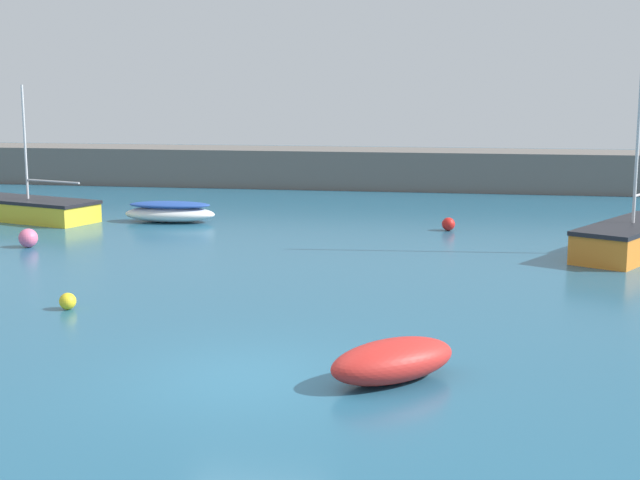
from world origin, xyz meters
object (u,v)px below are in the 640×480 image
object	(u,v)px
sailboat_twin_hulled	(29,209)
mooring_buoy_pink	(28,238)
fishing_dinghy_green	(393,361)
rowboat_with_red_cover	(170,212)
sailboat_tall_mast	(632,238)
mooring_buoy_red	(448,224)
mooring_buoy_yellow	(68,301)

from	to	relation	value
sailboat_twin_hulled	mooring_buoy_pink	size ratio (longest dim) A/B	10.04
fishing_dinghy_green	mooring_buoy_pink	size ratio (longest dim) A/B	4.31
rowboat_with_red_cover	mooring_buoy_pink	distance (m)	6.21
sailboat_tall_mast	fishing_dinghy_green	size ratio (longest dim) A/B	2.93
sailboat_tall_mast	fishing_dinghy_green	xyz separation A→B (m)	(-5.73, -12.49, -0.15)
sailboat_twin_hulled	mooring_buoy_red	size ratio (longest dim) A/B	12.81
rowboat_with_red_cover	mooring_buoy_yellow	distance (m)	12.88
mooring_buoy_pink	rowboat_with_red_cover	bearing A→B (deg)	66.49
fishing_dinghy_green	mooring_buoy_pink	xyz separation A→B (m)	(-12.08, 10.57, -0.06)
sailboat_twin_hulled	mooring_buoy_pink	distance (m)	5.95
fishing_dinghy_green	sailboat_tall_mast	bearing A→B (deg)	21.54
mooring_buoy_red	fishing_dinghy_green	bearing A→B (deg)	-91.27
sailboat_twin_hulled	fishing_dinghy_green	bearing A→B (deg)	151.54
sailboat_twin_hulled	mooring_buoy_pink	bearing A→B (deg)	136.15
rowboat_with_red_cover	mooring_buoy_pink	xyz separation A→B (m)	(-2.48, -5.70, -0.09)
sailboat_tall_mast	mooring_buoy_yellow	xyz separation A→B (m)	(-13.17, -8.93, -0.31)
mooring_buoy_red	rowboat_with_red_cover	bearing A→B (deg)	178.61
rowboat_with_red_cover	sailboat_twin_hulled	world-z (taller)	sailboat_twin_hulled
mooring_buoy_red	mooring_buoy_pink	bearing A→B (deg)	-156.30
mooring_buoy_pink	mooring_buoy_red	distance (m)	13.58
rowboat_with_red_cover	sailboat_tall_mast	world-z (taller)	sailboat_tall_mast
rowboat_with_red_cover	mooring_buoy_pink	world-z (taller)	rowboat_with_red_cover
sailboat_twin_hulled	mooring_buoy_pink	world-z (taller)	sailboat_twin_hulled
rowboat_with_red_cover	fishing_dinghy_green	size ratio (longest dim) A/B	1.37
rowboat_with_red_cover	fishing_dinghy_green	world-z (taller)	rowboat_with_red_cover
sailboat_tall_mast	mooring_buoy_red	size ratio (longest dim) A/B	16.11
fishing_dinghy_green	mooring_buoy_red	bearing A→B (deg)	44.91
sailboat_twin_hulled	mooring_buoy_red	bearing A→B (deg)	-160.90
fishing_dinghy_green	mooring_buoy_yellow	distance (m)	8.25
rowboat_with_red_cover	mooring_buoy_yellow	world-z (taller)	rowboat_with_red_cover
fishing_dinghy_green	rowboat_with_red_cover	bearing A→B (deg)	76.74
mooring_buoy_pink	mooring_buoy_red	bearing A→B (deg)	23.70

